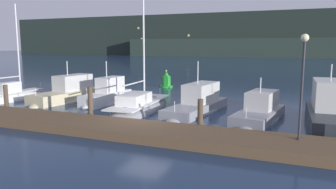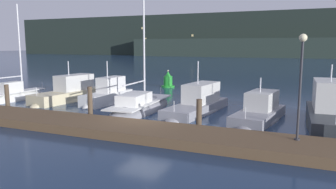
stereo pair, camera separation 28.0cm
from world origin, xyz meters
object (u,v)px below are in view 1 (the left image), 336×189
Objects in this scene: motorboat_berth_4 at (107,99)px; motorboat_berth_7 at (259,115)px; channel_buoy at (166,81)px; dock_lamppost at (303,70)px; sailboat_berth_5 at (140,109)px; sailboat_berth_2 at (16,98)px; motorboat_berth_3 at (68,96)px; motorboat_berth_6 at (197,107)px; motorboat_berth_8 at (328,117)px.

motorboat_berth_4 is 0.88× the size of motorboat_berth_7.
channel_buoy is at bearing 87.38° from motorboat_berth_4.
dock_lamppost is (2.19, -5.12, 3.03)m from motorboat_berth_7.
motorboat_berth_7 is (7.63, 0.31, 0.17)m from sailboat_berth_5.
motorboat_berth_3 is (4.00, 1.38, 0.18)m from sailboat_berth_2.
motorboat_berth_4 is 7.22m from motorboat_berth_6.
motorboat_berth_3 is 4.03× the size of channel_buoy.
dock_lamppost reaches higher than motorboat_berth_6.
sailboat_berth_5 is 11.26m from motorboat_berth_8.
dock_lamppost is (20.87, -4.87, 3.15)m from sailboat_berth_2.
sailboat_berth_5 is 2.66× the size of dock_lamppost.
channel_buoy is (0.48, 10.47, 0.32)m from motorboat_berth_4.
sailboat_berth_2 reaches higher than motorboat_berth_3.
motorboat_berth_6 reaches higher than channel_buoy.
motorboat_berth_7 is at bearing -6.56° from motorboat_berth_4.
sailboat_berth_5 is 6.49× the size of channel_buoy.
motorboat_berth_8 is at bearing -39.21° from channel_buoy.
motorboat_berth_6 is (3.60, 1.16, 0.22)m from sailboat_berth_5.
motorboat_berth_4 is 15.18m from dock_lamppost.
motorboat_berth_6 is (14.64, 1.10, 0.16)m from sailboat_berth_2.
motorboat_berth_7 is 6.34m from dock_lamppost.
sailboat_berth_2 is 0.71× the size of sailboat_berth_5.
channel_buoy is (7.91, 12.01, 0.47)m from sailboat_berth_2.
dock_lamppost is at bearing -26.05° from sailboat_berth_5.
sailboat_berth_5 is at bearing -177.64° from motorboat_berth_7.
sailboat_berth_5 is at bearing -24.03° from motorboat_berth_4.
sailboat_berth_2 is 14.39m from channel_buoy.
motorboat_berth_7 is at bearing 0.77° from sailboat_berth_2.
motorboat_berth_6 reaches higher than motorboat_berth_7.
motorboat_berth_6 reaches higher than motorboat_berth_4.
motorboat_berth_8 is (7.65, -0.81, 0.14)m from motorboat_berth_6.
motorboat_berth_4 reaches higher than motorboat_berth_7.
motorboat_berth_8 is 6.05m from dock_lamppost.
motorboat_berth_8 is 4.16× the size of channel_buoy.
motorboat_berth_4 is at bearing 2.79° from motorboat_berth_3.
sailboat_berth_5 is at bearing -75.48° from channel_buoy.
sailboat_berth_2 is 7.59m from motorboat_berth_4.
sailboat_berth_2 is 1.10× the size of motorboat_berth_8.
sailboat_berth_2 reaches higher than motorboat_berth_4.
sailboat_berth_2 reaches higher than motorboat_berth_7.
dock_lamppost is (16.87, -6.24, 2.97)m from motorboat_berth_3.
dock_lamppost is at bearing -105.45° from motorboat_berth_8.
motorboat_berth_8 is (18.29, -1.09, 0.12)m from motorboat_berth_3.
channel_buoy is (3.92, 10.63, 0.29)m from motorboat_berth_3.
motorboat_berth_4 is (3.44, 0.17, -0.03)m from motorboat_berth_3.
sailboat_berth_5 is 1.56× the size of motorboat_berth_8.
motorboat_berth_3 is at bearing 159.69° from dock_lamppost.
motorboat_berth_3 is at bearing 178.49° from motorboat_berth_6.
motorboat_berth_4 is 0.46× the size of sailboat_berth_5.
motorboat_berth_8 reaches higher than motorboat_berth_3.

